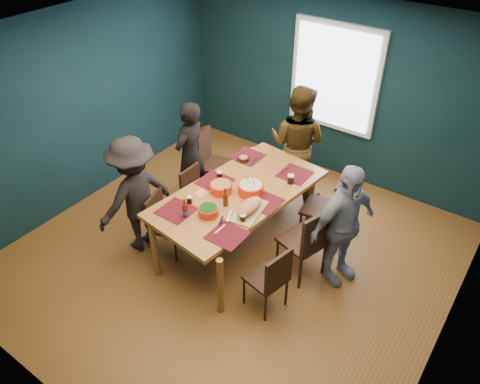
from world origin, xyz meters
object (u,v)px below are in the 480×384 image
Objects in this scene: person_right at (343,226)px; dining_table at (239,197)px; chair_left_near at (162,220)px; bowl_salad at (221,187)px; chair_right_far at (329,204)px; chair_right_near at (272,277)px; person_far_left at (190,155)px; chair_right_mid at (309,239)px; chair_left_mid at (196,192)px; person_near_left at (135,195)px; cutting_board at (249,208)px; bowl_dumpling at (251,188)px; chair_left_far at (211,158)px; bowl_herbs at (208,211)px; person_back at (297,143)px.

dining_table is at bearing 120.59° from person_right.
bowl_salad is (0.53, 0.51, 0.41)m from chair_left_near.
chair_right_far is 1.40m from chair_right_near.
person_far_left reaches higher than chair_right_far.
chair_right_mid reaches higher than bowl_salad.
chair_right_mid reaches higher than chair_left_near.
person_near_left reaches higher than chair_left_mid.
dining_table is 0.44m from cutting_board.
bowl_dumpling is (0.31, 0.18, 0.01)m from bowl_salad.
chair_left_far is at bearing -170.21° from person_near_left.
dining_table is 1.49× the size of person_far_left.
bowl_dumpling is at bearing 31.69° from dining_table.
chair_right_mid is (1.72, -0.05, 0.11)m from chair_left_mid.
bowl_salad is (-1.16, -0.12, 0.31)m from chair_right_mid.
person_back is at bearing 89.00° from bowl_herbs.
chair_left_far is 1.17× the size of chair_left_near.
chair_left_mid is 0.97× the size of chair_right_near.
dining_table is at bearing -148.37° from chair_right_far.
chair_left_far is at bearing 111.53° from chair_left_mid.
cutting_board reaches higher than dining_table.
chair_left_near is at bearing -140.44° from bowl_dumpling.
person_far_left is 5.74× the size of bowl_salad.
chair_right_near reaches higher than chair_left_mid.
person_far_left is 1.04m from bowl_salad.
person_back is (-0.97, 1.39, 0.26)m from chair_right_mid.
person_far_left is 1.55m from cutting_board.
chair_right_mid is at bearing 12.41° from cutting_board.
bowl_salad reaches higher than bowl_herbs.
person_back is (-0.86, 0.65, 0.28)m from chair_right_far.
chair_left_far is 4.18× the size of bowl_herbs.
chair_left_near is 0.97× the size of chair_right_near.
person_back reaches higher than chair_right_near.
chair_right_far is at bearing 95.34° from person_far_left.
chair_right_far is at bearing 102.86° from chair_right_near.
person_far_left reaches higher than chair_right_near.
bowl_salad is at bearing 164.74° from chair_right_near.
person_back is at bearing 68.36° from person_right.
person_right is 5.06× the size of bowl_dumpling.
bowl_salad is (0.84, -0.85, 0.33)m from chair_left_far.
chair_left_far reaches higher than bowl_salad.
bowl_dumpling is at bearing -46.87° from chair_left_far.
dining_table is 1.00m from chair_right_mid.
chair_right_mid is 1.55× the size of cutting_board.
person_near_left reaches higher than person_far_left.
chair_left_near is (0.03, -0.68, 0.00)m from chair_left_mid.
chair_left_far is at bearing 127.71° from bowl_herbs.
cutting_board reaches higher than chair_left_far.
dining_table is 1.16m from chair_right_near.
chair_right_far is 0.98× the size of chair_right_mid.
chair_left_near is at bearing -173.61° from bowl_herbs.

